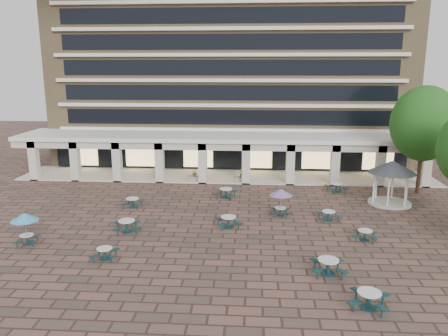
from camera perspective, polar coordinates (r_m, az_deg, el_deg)
The scene contains 19 objects.
ground at distance 30.84m, azimuth -1.53°, elevation -7.94°, with size 120.00×120.00×0.00m, color brown.
apartment_building at distance 54.23m, azimuth 1.00°, elevation 14.68°, with size 40.00×15.50×25.20m.
retail_arcade at distance 44.29m, azimuth 0.25°, elevation 2.58°, with size 42.00×6.60×4.40m.
picnic_table_1 at distance 27.04m, azimuth -15.32°, elevation -10.60°, with size 1.59×1.59×0.69m.
picnic_table_2 at distance 22.31m, azimuth 18.40°, elevation -15.87°, with size 2.23×2.23×0.84m.
picnic_table_3 at distance 30.17m, azimuth 17.94°, elevation -8.24°, with size 1.83×1.83×0.70m.
picnic_table_4 at distance 30.37m, azimuth -24.60°, elevation -5.98°, with size 1.80×1.80×2.08m.
picnic_table_5 at distance 30.82m, azimuth -12.59°, elevation -7.28°, with size 2.22×2.22×0.84m.
picnic_table_6 at distance 33.14m, azimuth 7.44°, elevation -3.29°, with size 1.82×1.82×2.10m.
picnic_table_7 at distance 24.98m, azimuth 13.45°, elevation -12.26°, with size 1.97×1.97×0.86m.
picnic_table_8 at distance 35.97m, azimuth -11.86°, elevation -4.36°, with size 1.83×1.83×0.77m.
picnic_table_9 at distance 30.93m, azimuth 0.60°, elevation -6.92°, with size 2.13×2.13×0.81m.
picnic_table_10 at distance 33.22m, azimuth 13.50°, elevation -5.96°, with size 1.83×1.83×0.72m.
picnic_table_12 at distance 37.73m, azimuth 0.24°, elevation -3.18°, with size 2.12×2.12×0.84m.
picnic_table_13 at distance 40.73m, azimuth 14.48°, elevation -2.41°, with size 2.07×2.07×0.81m.
gazebo at distance 38.07m, azimuth 21.09°, elevation -0.47°, with size 3.88×3.88×3.61m.
tree_east_c at distance 41.90m, azimuth 24.69°, elevation 5.28°, with size 5.74×5.74×9.56m.
planter_left at distance 43.27m, azimuth -3.82°, elevation -1.13°, with size 1.50×0.67×1.22m.
planter_right at distance 42.88m, azimuth 2.42°, elevation -1.15°, with size 1.50×0.76×1.30m.
Camera 1 is at (2.78, -28.67, 11.04)m, focal length 35.00 mm.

